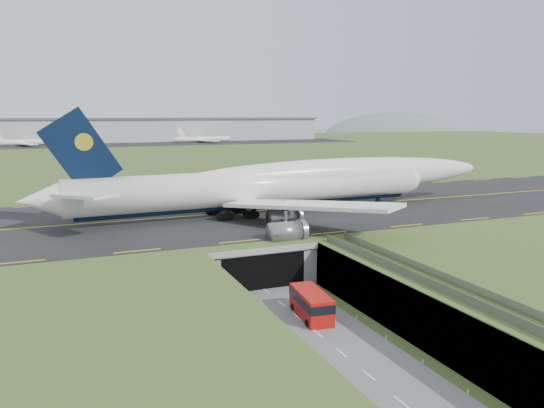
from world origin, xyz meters
name	(u,v)px	position (x,y,z in m)	size (l,w,h in m)	color
ground	(288,311)	(0.00, 0.00, 0.00)	(900.00, 900.00, 0.00)	#3D5622
airfield_deck	(288,287)	(0.00, 0.00, 3.00)	(800.00, 800.00, 6.00)	gray
trench_road	(316,333)	(0.00, -7.50, 0.10)	(12.00, 75.00, 0.20)	slate
taxiway	(212,215)	(0.00, 33.00, 6.09)	(800.00, 44.00, 0.18)	black
tunnel_portal	(243,252)	(0.00, 16.71, 3.33)	(17.00, 22.30, 6.00)	gray
guideway	(476,309)	(11.00, -19.11, 5.32)	(3.00, 53.00, 7.05)	#A8A8A3
jumbo_jet	(289,184)	(13.85, 30.58, 11.19)	(89.51, 58.44, 19.34)	white
shuttle_tram	(311,304)	(1.47, -3.32, 1.74)	(3.78, 8.06, 3.17)	red
cargo_terminal	(95,130)	(-0.27, 299.41, 13.96)	(320.00, 67.00, 15.60)	#B2B2B2
distant_hills	(160,145)	(64.38, 430.00, -4.00)	(700.00, 91.00, 60.00)	slate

